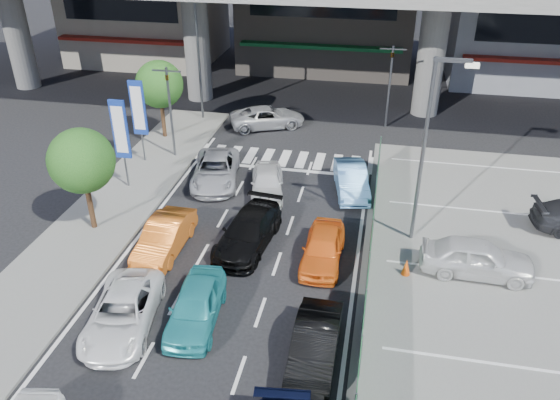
% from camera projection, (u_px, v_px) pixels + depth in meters
% --- Properties ---
extents(ground, '(120.00, 120.00, 0.00)m').
position_uv_depth(ground, '(218.00, 306.00, 20.03)').
color(ground, black).
rests_on(ground, ground).
extents(parking_lot, '(12.00, 28.00, 0.06)m').
position_uv_depth(parking_lot, '(524.00, 309.00, 19.85)').
color(parking_lot, slate).
rests_on(parking_lot, ground).
extents(sidewalk_left, '(4.00, 30.00, 0.12)m').
position_uv_depth(sidewalk_left, '(95.00, 228.00, 24.60)').
color(sidewalk_left, slate).
rests_on(sidewalk_left, ground).
extents(fence_run, '(0.16, 22.00, 1.80)m').
position_uv_depth(fence_run, '(367.00, 288.00, 19.54)').
color(fence_run, '#1D572F').
rests_on(fence_run, ground).
extents(building_east, '(12.00, 10.90, 12.00)m').
position_uv_depth(building_east, '(537.00, 1.00, 41.61)').
color(building_east, gray).
rests_on(building_east, ground).
extents(traffic_light_left, '(1.60, 1.24, 5.20)m').
position_uv_depth(traffic_light_left, '(168.00, 90.00, 29.37)').
color(traffic_light_left, '#595B60').
rests_on(traffic_light_left, ground).
extents(traffic_light_right, '(1.60, 1.24, 5.20)m').
position_uv_depth(traffic_light_right, '(391.00, 67.00, 33.36)').
color(traffic_light_right, '#595B60').
rests_on(traffic_light_right, ground).
extents(street_lamp_right, '(1.65, 0.22, 8.00)m').
position_uv_depth(street_lamp_right, '(430.00, 138.00, 21.57)').
color(street_lamp_right, '#595B60').
rests_on(street_lamp_right, ground).
extents(street_lamp_left, '(1.65, 0.22, 8.00)m').
position_uv_depth(street_lamp_left, '(201.00, 47.00, 34.10)').
color(street_lamp_left, '#595B60').
rests_on(street_lamp_left, ground).
extents(signboard_near, '(0.80, 0.14, 4.70)m').
position_uv_depth(signboard_near, '(120.00, 132.00, 26.56)').
color(signboard_near, '#595B60').
rests_on(signboard_near, ground).
extents(signboard_far, '(0.80, 0.14, 4.70)m').
position_uv_depth(signboard_far, '(138.00, 110.00, 29.18)').
color(signboard_far, '#595B60').
rests_on(signboard_far, ground).
extents(tree_near, '(2.80, 2.80, 4.80)m').
position_uv_depth(tree_near, '(82.00, 161.00, 22.96)').
color(tree_near, '#382314').
rests_on(tree_near, ground).
extents(tree_far, '(2.80, 2.80, 4.80)m').
position_uv_depth(tree_far, '(159.00, 84.00, 32.05)').
color(tree_far, '#382314').
rests_on(tree_far, ground).
extents(sedan_white_mid_left, '(2.83, 4.85, 1.27)m').
position_uv_depth(sedan_white_mid_left, '(123.00, 312.00, 18.82)').
color(sedan_white_mid_left, white).
rests_on(sedan_white_mid_left, ground).
extents(taxi_teal_mid, '(1.99, 4.18, 1.38)m').
position_uv_depth(taxi_teal_mid, '(196.00, 306.00, 19.04)').
color(taxi_teal_mid, teal).
rests_on(taxi_teal_mid, ground).
extents(hatch_black_mid_right, '(1.42, 4.06, 1.34)m').
position_uv_depth(hatch_black_mid_right, '(315.00, 346.00, 17.39)').
color(hatch_black_mid_right, black).
rests_on(hatch_black_mid_right, ground).
extents(taxi_orange_left, '(1.49, 4.20, 1.38)m').
position_uv_depth(taxi_orange_left, '(165.00, 237.00, 22.80)').
color(taxi_orange_left, orange).
rests_on(taxi_orange_left, ground).
extents(sedan_black_mid, '(2.45, 4.94, 1.38)m').
position_uv_depth(sedan_black_mid, '(248.00, 231.00, 23.17)').
color(sedan_black_mid, black).
rests_on(sedan_black_mid, ground).
extents(taxi_orange_right, '(1.60, 3.94, 1.34)m').
position_uv_depth(taxi_orange_right, '(323.00, 248.00, 22.16)').
color(taxi_orange_right, orange).
rests_on(taxi_orange_right, ground).
extents(wagon_silver_front_left, '(3.18, 5.24, 1.36)m').
position_uv_depth(wagon_silver_front_left, '(216.00, 170.00, 28.26)').
color(wagon_silver_front_left, '#A6A7AD').
rests_on(wagon_silver_front_left, ground).
extents(sedan_white_front_mid, '(2.34, 4.17, 1.34)m').
position_uv_depth(sedan_white_front_mid, '(267.00, 182.00, 27.13)').
color(sedan_white_front_mid, silver).
rests_on(sedan_white_front_mid, ground).
extents(kei_truck_front_right, '(2.26, 4.39, 1.38)m').
position_uv_depth(kei_truck_front_right, '(351.00, 180.00, 27.32)').
color(kei_truck_front_right, '#69A9EB').
rests_on(kei_truck_front_right, ground).
extents(crossing_wagon_silver, '(5.22, 3.92, 1.32)m').
position_uv_depth(crossing_wagon_silver, '(267.00, 117.00, 34.95)').
color(crossing_wagon_silver, '#9C9EA3').
rests_on(crossing_wagon_silver, ground).
extents(parked_sedan_white, '(4.41, 1.89, 1.48)m').
position_uv_depth(parked_sedan_white, '(477.00, 258.00, 21.33)').
color(parked_sedan_white, silver).
rests_on(parked_sedan_white, parking_lot).
extents(traffic_cone, '(0.44, 0.44, 0.69)m').
position_uv_depth(traffic_cone, '(406.00, 267.00, 21.46)').
color(traffic_cone, '#DB4B0C').
rests_on(traffic_cone, parking_lot).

